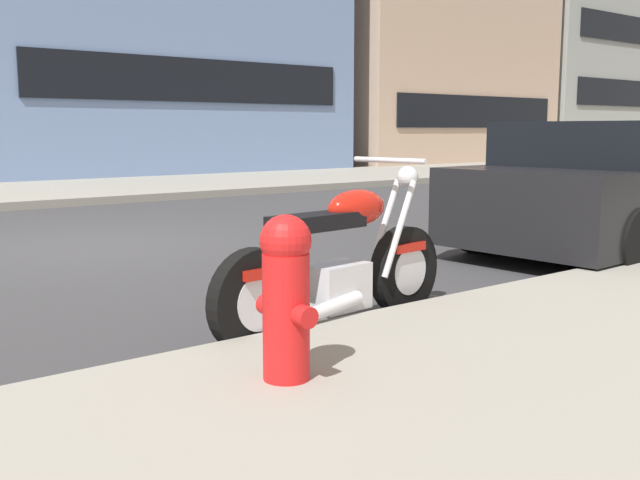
# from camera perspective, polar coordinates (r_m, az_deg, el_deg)

# --- Properties ---
(ground_plane) EXTENTS (260.00, 260.00, 0.00)m
(ground_plane) POSITION_cam_1_polar(r_m,az_deg,el_deg) (8.62, -17.11, -0.51)
(ground_plane) COLOR #333335
(sidewalk_far_curb) EXTENTS (120.00, 5.00, 0.14)m
(sidewalk_far_curb) POSITION_cam_1_polar(r_m,az_deg,el_deg) (21.20, 7.00, 5.14)
(sidewalk_far_curb) COLOR gray
(sidewalk_far_curb) RESTS_ON ground
(parking_stall_stripe) EXTENTS (0.12, 2.20, 0.01)m
(parking_stall_stripe) POSITION_cam_1_polar(r_m,az_deg,el_deg) (5.31, -1.82, -5.57)
(parking_stall_stripe) COLOR silver
(parking_stall_stripe) RESTS_ON ground
(parked_motorcycle) EXTENTS (1.99, 0.62, 1.11)m
(parked_motorcycle) POSITION_cam_1_polar(r_m,az_deg,el_deg) (4.76, 1.53, -2.04)
(parked_motorcycle) COLOR black
(parked_motorcycle) RESTS_ON ground
(parked_car_near_corner) EXTENTS (4.27, 2.02, 1.38)m
(parked_car_near_corner) POSITION_cam_1_polar(r_m,az_deg,el_deg) (8.64, 22.04, 3.69)
(parked_car_near_corner) COLOR black
(parked_car_near_corner) RESTS_ON ground
(car_opposite_curb) EXTENTS (4.27, 2.07, 1.46)m
(car_opposite_curb) POSITION_cam_1_polar(r_m,az_deg,el_deg) (22.29, 19.71, 6.46)
(car_opposite_curb) COLOR beige
(car_opposite_curb) RESTS_ON ground
(fire_hydrant) EXTENTS (0.24, 0.36, 0.78)m
(fire_hydrant) POSITION_cam_1_polar(r_m,az_deg,el_deg) (3.42, -2.63, -4.11)
(fire_hydrant) COLOR red
(fire_hydrant) RESTS_ON sidewalk_near_curb
(townhouse_mid_block) EXTENTS (9.50, 9.67, 8.67)m
(townhouse_mid_block) POSITION_cam_1_polar(r_m,az_deg,el_deg) (30.34, 5.04, 14.24)
(townhouse_mid_block) COLOR tan
(townhouse_mid_block) RESTS_ON ground
(townhouse_behind_pole) EXTENTS (10.03, 11.80, 12.88)m
(townhouse_behind_pole) POSITION_cam_1_polar(r_m,az_deg,el_deg) (38.90, 15.39, 15.82)
(townhouse_behind_pole) COLOR #939993
(townhouse_behind_pole) RESTS_ON ground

